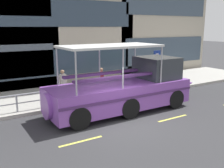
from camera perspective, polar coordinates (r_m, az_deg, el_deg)
ground_plane at (r=11.89m, az=1.86°, el=-8.43°), size 120.00×120.00×0.00m
sidewalk at (r=16.59m, az=-8.92°, el=-2.12°), size 32.00×4.80×0.18m
curb_edge at (r=14.41m, az=-5.02°, el=-4.29°), size 32.00×0.18×0.18m
lane_centreline at (r=11.20m, az=4.48°, el=-9.82°), size 25.80×0.12×0.01m
curb_guardrail at (r=14.63m, az=-4.85°, el=-1.31°), size 11.36×0.09×0.87m
parking_sign at (r=18.11m, az=9.86°, el=4.85°), size 0.60×0.12×2.49m
duck_tour_boat at (r=13.35m, az=3.76°, el=-1.03°), size 9.32×2.56×3.41m
pedestrian_near_bow at (r=17.74m, az=7.24°, el=2.37°), size 0.44×0.26×1.59m
pedestrian_mid_left at (r=15.74m, az=-2.38°, el=1.26°), size 0.22×0.47×1.64m
pedestrian_mid_right at (r=15.19m, az=-10.88°, el=0.67°), size 0.48×0.23×1.66m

